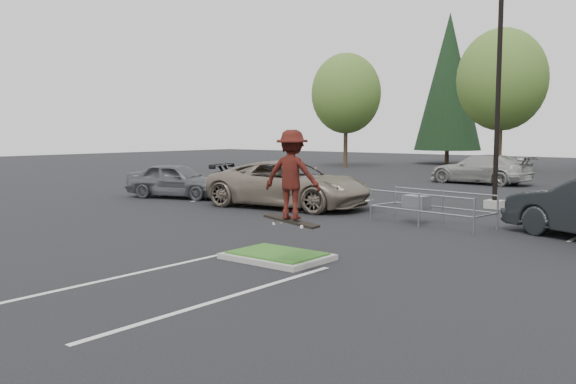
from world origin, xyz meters
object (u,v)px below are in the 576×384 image
Objects in this scene: car_far_silver at (481,169)px; decid_a at (346,96)px; skateboarder at (292,175)px; light_pole at (498,84)px; decid_b at (502,83)px; conif_a at (449,82)px; cart_corral at (420,203)px; car_l_black at (271,181)px; car_l_tan at (289,184)px; car_l_grey at (176,180)px.

decid_a is at bearing -115.87° from car_far_silver.
skateboarder is 0.35× the size of car_far_silver.
light_pole is 5.35× the size of skateboarder.
car_far_silver is at bearing -29.73° from decid_a.
decid_b reaches higher than car_far_silver.
cart_corral is (14.09, -33.26, -6.44)m from conif_a.
car_l_black is (-8.09, 2.44, 0.09)m from cart_corral.
light_pole is at bearing -60.51° from car_l_tan.
car_far_silver is (-5.14, 23.00, -1.20)m from skateboarder.
light_pole is at bearing -88.74° from car_l_black.
skateboarder is 15.06m from car_l_grey.
light_pole is 2.63× the size of cart_corral.
decid_b reaches higher than car_l_tan.
car_l_tan is at bearing -2.75° from car_far_silver.
light_pole is 19.70m from decid_b.
car_l_grey is (-5.49, -23.53, -5.29)m from decid_b.
decid_a is (-18.51, 18.03, 1.02)m from light_pole.
skateboarder reaches higher than car_l_black.
skateboarder is at bearing 16.46° from car_far_silver.
decid_a is 1.62× the size of car_far_silver.
conif_a is 6.87× the size of skateboarder.
car_l_grey reaches higher than car_l_black.
car_l_tan is (-6.13, -4.58, -3.69)m from light_pole.
car_far_silver is (10.06, -18.00, -6.30)m from conif_a.
car_l_black is at bearing -78.98° from conif_a.
skateboarder is (7.21, -31.53, -4.04)m from decid_b.
decid_a is at bearing -111.91° from conif_a.
car_l_grey is (2.50, -33.00, -6.35)m from conif_a.
conif_a is at bearing -86.76° from skateboarder.
car_l_tan is at bearing -89.06° from decid_b.
conif_a is 2.96× the size of car_l_grey.
decid_a is 10.85m from conif_a.
conif_a is 21.56m from car_far_silver.
car_l_tan is (-6.83, 8.42, -1.13)m from skateboarder.
car_l_black is 13.45m from car_far_silver.
light_pole is 1.62× the size of car_l_tan.
skateboarder reaches higher than car_l_grey.
car_l_tan is 14.68m from car_far_silver.
decid_b is 1.76× the size of car_far_silver.
car_l_black is 4.12m from car_l_grey.
car_l_tan reaches higher than car_l_grey.
decid_b is (-6.51, 18.53, 1.48)m from light_pole.
conif_a is at bearing 121.54° from cart_corral.
car_l_grey is (-12.70, 8.00, -1.25)m from skateboarder.
decid_a is 12.02m from decid_b.
car_l_black reaches higher than cart_corral.
car_l_grey is at bearing 104.77° from car_l_black.
cart_corral is 7.93m from skateboarder.
skateboarder reaches higher than car_l_tan.
car_l_black is (-1.99, -21.36, -5.30)m from decid_b.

